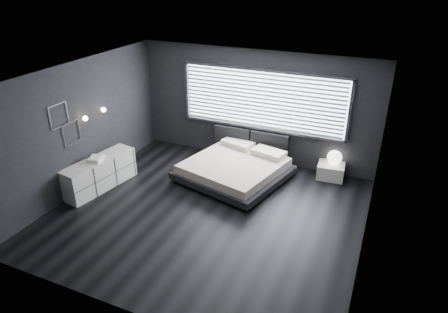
% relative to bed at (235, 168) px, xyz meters
% --- Properties ---
extents(room, '(6.04, 6.00, 2.80)m').
position_rel_bed_xyz_m(room, '(0.04, -1.59, 1.14)').
color(room, black).
rests_on(room, ground).
extents(window, '(4.14, 0.09, 1.52)m').
position_rel_bed_xyz_m(window, '(0.24, 1.11, 1.35)').
color(window, white).
rests_on(window, ground).
extents(headboard, '(1.96, 0.16, 0.52)m').
position_rel_bed_xyz_m(headboard, '(-0.01, 1.05, 0.31)').
color(headboard, black).
rests_on(headboard, ground).
extents(sconce_near, '(0.18, 0.11, 0.11)m').
position_rel_bed_xyz_m(sconce_near, '(-2.84, -1.54, 1.34)').
color(sconce_near, silver).
rests_on(sconce_near, ground).
extents(sconce_far, '(0.18, 0.11, 0.11)m').
position_rel_bed_xyz_m(sconce_far, '(-2.84, -0.94, 1.34)').
color(sconce_far, silver).
rests_on(sconce_far, ground).
extents(wall_art_upper, '(0.01, 0.48, 0.48)m').
position_rel_bed_xyz_m(wall_art_upper, '(-2.94, -2.14, 1.59)').
color(wall_art_upper, '#47474C').
rests_on(wall_art_upper, ground).
extents(wall_art_lower, '(0.01, 0.48, 0.48)m').
position_rel_bed_xyz_m(wall_art_lower, '(-2.94, -1.89, 1.12)').
color(wall_art_lower, '#47474C').
rests_on(wall_art_lower, ground).
extents(bed, '(2.64, 2.57, 0.57)m').
position_rel_bed_xyz_m(bed, '(0.00, 0.00, 0.00)').
color(bed, black).
rests_on(bed, ground).
extents(nightstand, '(0.65, 0.55, 0.35)m').
position_rel_bed_xyz_m(nightstand, '(2.06, 0.91, -0.09)').
color(nightstand, silver).
rests_on(nightstand, ground).
extents(orb_lamp, '(0.34, 0.34, 0.34)m').
position_rel_bed_xyz_m(orb_lamp, '(2.10, 0.96, 0.26)').
color(orb_lamp, white).
rests_on(orb_lamp, nightstand).
extents(dresser, '(0.78, 1.81, 0.70)m').
position_rel_bed_xyz_m(dresser, '(-2.61, -1.61, 0.09)').
color(dresser, silver).
rests_on(dresser, ground).
extents(book_stack, '(0.37, 0.43, 0.08)m').
position_rel_bed_xyz_m(book_stack, '(-2.63, -1.65, 0.47)').
color(book_stack, white).
rests_on(book_stack, dresser).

